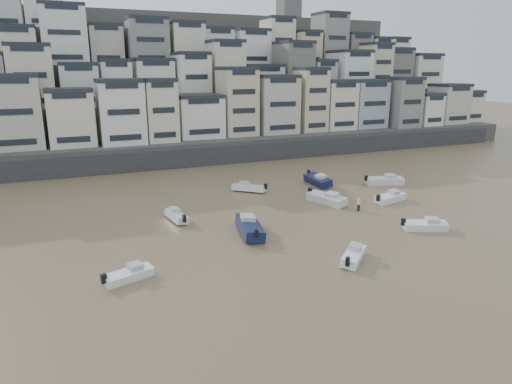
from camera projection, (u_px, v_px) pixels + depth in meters
name	position (u px, v px, depth m)	size (l,w,h in m)	color
harbor_wall	(204.00, 155.00, 84.49)	(140.00, 3.00, 3.50)	#38383A
hillside	(176.00, 85.00, 118.64)	(141.04, 66.00, 50.00)	#4C4C47
boat_a	(354.00, 254.00, 42.51)	(5.06, 1.65, 1.38)	white
boat_b	(425.00, 224.00, 50.56)	(5.17, 1.69, 1.41)	white
boat_c	(250.00, 225.00, 49.39)	(7.17, 2.35, 1.95)	#13193C
boat_d	(390.00, 196.00, 61.31)	(5.49, 1.80, 1.50)	white
boat_e	(327.00, 197.00, 60.54)	(6.27, 2.05, 1.71)	silver
boat_f	(177.00, 215.00, 53.79)	(4.91, 1.61, 1.34)	silver
boat_g	(385.00, 179.00, 70.28)	(6.29, 2.06, 1.71)	silver
boat_h	(249.00, 186.00, 66.44)	(5.38, 1.76, 1.47)	silver
boat_i	(318.00, 179.00, 70.22)	(6.58, 2.15, 1.79)	#14163F
boat_j	(129.00, 273.00, 38.64)	(4.60, 1.51, 1.26)	white
person_pink	(359.00, 204.00, 57.39)	(0.44, 0.44, 1.74)	beige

